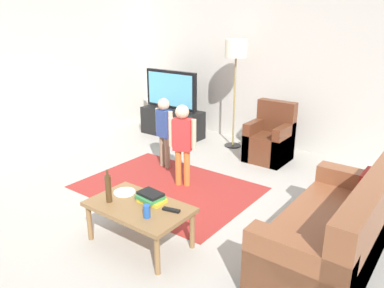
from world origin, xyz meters
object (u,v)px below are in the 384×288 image
coffee_table (139,210)px  book_stack (151,197)px  child_near_tv (164,127)px  tv_stand (172,123)px  tv (171,91)px  bottle (108,188)px  soda_can (147,211)px  child_center (182,138)px  couch (339,234)px  tv_remote (171,210)px  floor_lamp (236,54)px  plate (125,192)px  armchair (270,141)px

coffee_table → book_stack: size_ratio=3.54×
coffee_table → child_near_tv: bearing=123.7°
tv_stand → tv: (-0.00, -0.02, 0.60)m
book_stack → bottle: size_ratio=0.85×
tv_stand → tv: 0.60m
tv_stand → soda_can: bearing=-53.8°
tv_stand → child_center: (1.50, -1.60, 0.41)m
bottle → soda_can: bottle is taller
coffee_table → tv: bearing=124.7°
couch → child_near_tv: 2.87m
couch → book_stack: size_ratio=6.38×
soda_can → bottle: bearing=180.0°
couch → child_center: size_ratio=1.66×
tv → child_center: 2.18m
child_near_tv → tv_remote: 2.12m
floor_lamp → bottle: floor_lamp is taller
floor_lamp → tv_remote: (1.10, -2.96, -1.11)m
tv_stand → coffee_table: 3.53m
tv_stand → child_center: child_center is taller
child_near_tv → book_stack: size_ratio=3.66×
bottle → soda_can: size_ratio=2.78×
couch → book_stack: bearing=-155.0°
bottle → tv: bearing=119.8°
book_stack → plate: (-0.35, -0.02, -0.04)m
couch → bottle: couch is taller
tv → tv_stand: bearing=90.0°
couch → child_center: child_center is taller
armchair → tv_remote: 2.79m
book_stack → soda_can: 0.30m
tv_stand → book_stack: (2.05, -2.79, 0.22)m
child_near_tv → soda_can: 2.22m
armchair → floor_lamp: floor_lamp is taller
tv → book_stack: tv is taller
child_near_tv → book_stack: 1.93m
child_center → child_near_tv: bearing=150.3°
book_stack → tv_remote: book_stack is taller
tv → soda_can: tv is taller
child_near_tv → book_stack: child_near_tv is taller
tv → child_near_tv: (0.89, -1.23, -0.23)m
book_stack → plate: 0.35m
tv → tv_remote: tv is taller
bottle → book_stack: bearing=36.2°
armchair → floor_lamp: bearing=166.2°
tv → coffee_table: bearing=-55.3°
child_near_tv → child_center: child_center is taller
couch → tv_remote: couch is taller
plate → couch: bearing=21.4°
child_near_tv → coffee_table: bearing=-56.3°
child_center → couch: bearing=-11.9°
tv_stand → couch: (3.64, -2.05, 0.05)m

